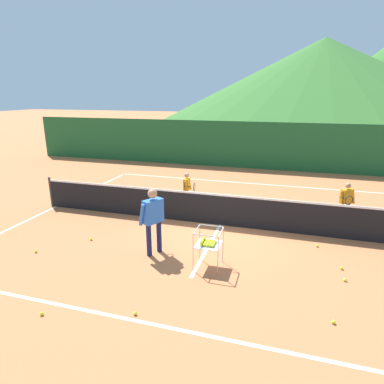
% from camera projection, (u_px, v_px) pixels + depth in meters
% --- Properties ---
extents(ground_plane, '(120.00, 120.00, 0.00)m').
position_uv_depth(ground_plane, '(220.00, 225.00, 9.83)').
color(ground_plane, '#C67042').
extents(line_baseline_near, '(11.72, 0.08, 0.01)m').
position_uv_depth(line_baseline_near, '(164.00, 327.00, 5.55)').
color(line_baseline_near, white).
rests_on(line_baseline_near, ground).
extents(line_baseline_far, '(11.72, 0.08, 0.01)m').
position_uv_depth(line_baseline_far, '(244.00, 183.00, 14.45)').
color(line_baseline_far, white).
rests_on(line_baseline_far, ground).
extents(line_sideline_west, '(0.08, 9.71, 0.01)m').
position_uv_depth(line_sideline_west, '(56.00, 206.00, 11.43)').
color(line_sideline_west, white).
rests_on(line_sideline_west, ground).
extents(line_service_center, '(0.08, 6.17, 0.01)m').
position_uv_depth(line_service_center, '(220.00, 225.00, 9.83)').
color(line_service_center, white).
rests_on(line_service_center, ground).
extents(tennis_net, '(12.10, 0.08, 1.05)m').
position_uv_depth(tennis_net, '(221.00, 209.00, 9.69)').
color(tennis_net, '#333338').
rests_on(tennis_net, ground).
extents(instructor, '(0.53, 0.83, 1.66)m').
position_uv_depth(instructor, '(153.00, 215.00, 7.82)').
color(instructor, '#191E4C').
rests_on(instructor, ground).
extents(student_0, '(0.44, 0.58, 1.23)m').
position_uv_depth(student_0, '(187.00, 187.00, 11.15)').
color(student_0, black).
rests_on(student_0, ground).
extents(student_1, '(0.49, 0.64, 1.25)m').
position_uv_depth(student_1, '(346.00, 199.00, 9.85)').
color(student_1, navy).
rests_on(student_1, ground).
extents(ball_cart, '(0.58, 0.58, 0.90)m').
position_uv_depth(ball_cart, '(208.00, 243.00, 7.32)').
color(ball_cart, '#B7B7BC').
rests_on(ball_cart, ground).
extents(tennis_ball_3, '(0.07, 0.07, 0.07)m').
position_uv_depth(tennis_ball_3, '(36.00, 251.00, 8.12)').
color(tennis_ball_3, yellow).
rests_on(tennis_ball_3, ground).
extents(tennis_ball_4, '(0.07, 0.07, 0.07)m').
position_uv_depth(tennis_ball_4, '(345.00, 280.00, 6.88)').
color(tennis_ball_4, yellow).
rests_on(tennis_ball_4, ground).
extents(tennis_ball_5, '(0.07, 0.07, 0.07)m').
position_uv_depth(tennis_ball_5, '(333.00, 322.00, 5.61)').
color(tennis_ball_5, yellow).
rests_on(tennis_ball_5, ground).
extents(tennis_ball_6, '(0.07, 0.07, 0.07)m').
position_uv_depth(tennis_ball_6, '(42.00, 314.00, 5.82)').
color(tennis_ball_6, yellow).
rests_on(tennis_ball_6, ground).
extents(tennis_ball_7, '(0.07, 0.07, 0.07)m').
position_uv_depth(tennis_ball_7, '(342.00, 268.00, 7.34)').
color(tennis_ball_7, yellow).
rests_on(tennis_ball_7, ground).
extents(tennis_ball_8, '(0.07, 0.07, 0.07)m').
position_uv_depth(tennis_ball_8, '(91.00, 239.00, 8.80)').
color(tennis_ball_8, yellow).
rests_on(tennis_ball_8, ground).
extents(tennis_ball_9, '(0.07, 0.07, 0.07)m').
position_uv_depth(tennis_ball_9, '(317.00, 246.00, 8.42)').
color(tennis_ball_9, yellow).
rests_on(tennis_ball_9, ground).
extents(tennis_ball_10, '(0.07, 0.07, 0.07)m').
position_uv_depth(tennis_ball_10, '(135.00, 313.00, 5.83)').
color(tennis_ball_10, yellow).
rests_on(tennis_ball_10, ground).
extents(windscreen_fence, '(25.79, 0.08, 2.43)m').
position_uv_depth(windscreen_fence, '(253.00, 145.00, 16.91)').
color(windscreen_fence, '#1E5B2D').
rests_on(windscreen_fence, ground).
extents(hill_1, '(46.25, 46.25, 11.33)m').
position_uv_depth(hill_1, '(322.00, 80.00, 46.78)').
color(hill_1, '#38702D').
rests_on(hill_1, ground).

